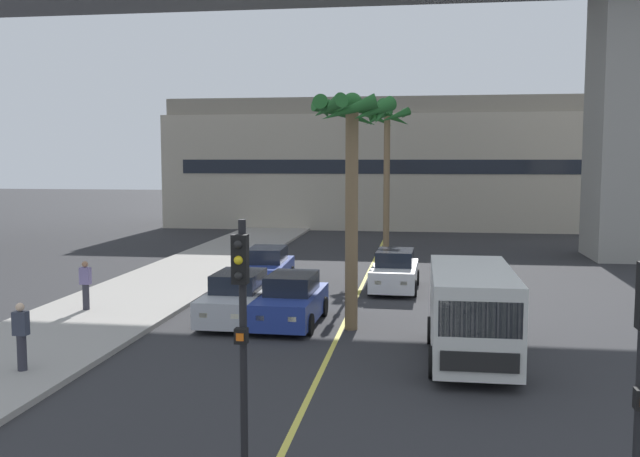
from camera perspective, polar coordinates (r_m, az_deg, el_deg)
sidewalk_left at (r=21.61m, az=-20.90°, el=-8.25°), size 4.80×80.00×0.15m
lane_stripe_center at (r=26.88m, az=3.07°, el=-5.35°), size 0.14×56.00×0.01m
pier_building_backdrop at (r=53.90m, az=5.76°, el=5.16°), size 33.35×8.04×9.52m
car_queue_front at (r=22.06m, az=-2.34°, el=-5.88°), size 1.92×4.15×1.56m
car_queue_second at (r=28.59m, az=-4.33°, el=-3.23°), size 1.96×4.16×1.56m
car_queue_third at (r=22.55m, az=-6.65°, el=-5.66°), size 1.85×4.11×1.56m
car_queue_fourth at (r=27.85m, az=6.05°, el=-3.49°), size 1.92×4.14×1.56m
delivery_van at (r=18.34m, az=12.15°, el=-6.57°), size 2.17×5.25×2.36m
traffic_light_median_near at (r=11.07m, az=-6.34°, el=-6.98°), size 0.24×0.37×4.20m
traffic_light_median_far at (r=26.71m, az=2.55°, el=0.46°), size 0.24×0.37×4.20m
palm_tree_near_median at (r=20.95m, az=2.59°, el=7.18°), size 2.68×2.65×7.06m
palm_tree_mid_median at (r=37.70m, az=5.43°, el=7.47°), size 2.63×2.76×7.92m
pedestrian_mid_block at (r=18.18m, az=-23.00°, el=-7.95°), size 0.34×0.22×1.62m
pedestrian_far_along at (r=24.62m, az=-18.42°, el=-4.30°), size 0.34×0.22×1.62m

